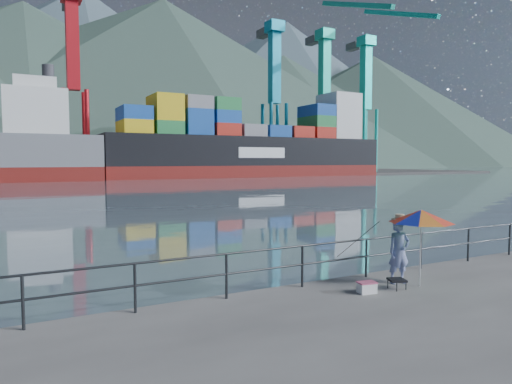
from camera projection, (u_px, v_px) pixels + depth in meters
harbor_water at (36, 171)px, 123.70m from camera, size 500.00×280.00×0.00m
far_dock at (96, 175)px, 95.73m from camera, size 200.00×40.00×0.40m
guardrail at (266, 270)px, 10.51m from camera, size 22.00×0.06×1.03m
mountains at (121, 89)px, 207.88m from camera, size 600.00×332.80×80.00m
port_cranes at (205, 99)px, 96.46m from camera, size 116.00×28.00×38.40m
container_stacks at (186, 160)px, 105.07m from camera, size 58.00×5.40×7.80m
fisherman at (399, 252)px, 11.28m from camera, size 0.64×0.49×1.58m
beach_umbrella at (421, 216)px, 10.94m from camera, size 1.70×1.70×1.87m
folding_stool at (397, 284)px, 10.81m from camera, size 0.48×0.48×0.24m
cooler_bag at (367, 288)px, 10.49m from camera, size 0.44×0.33×0.23m
fishing_rod at (357, 273)px, 12.36m from camera, size 0.10×1.78×1.25m
container_ship at (258, 146)px, 92.25m from camera, size 57.83×9.64×18.10m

